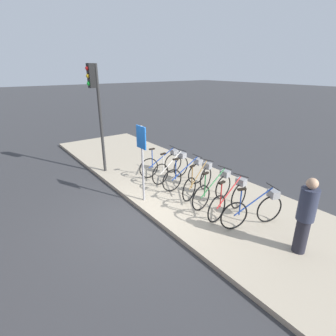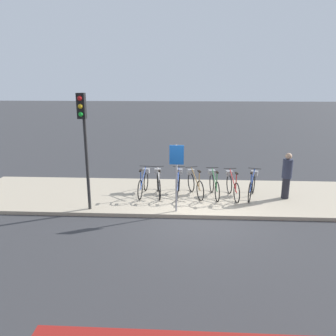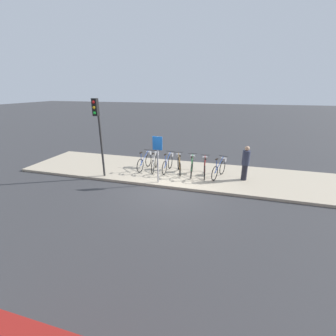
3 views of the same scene
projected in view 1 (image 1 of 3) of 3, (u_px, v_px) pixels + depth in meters
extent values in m
plane|color=#38383A|center=(148.00, 217.00, 6.90)|extent=(120.00, 120.00, 0.00)
cube|color=#B7A88E|center=(201.00, 195.00, 7.93)|extent=(16.57, 3.79, 0.12)
torus|color=black|center=(149.00, 168.00, 8.92)|extent=(0.10, 0.71, 0.71)
torus|color=black|center=(173.00, 163.00, 9.39)|extent=(0.10, 0.71, 0.71)
cylinder|color=navy|center=(161.00, 158.00, 9.05)|extent=(0.12, 0.99, 0.60)
cylinder|color=navy|center=(152.00, 159.00, 8.87)|extent=(0.03, 0.03, 0.64)
cube|color=black|center=(152.00, 149.00, 8.75)|extent=(0.09, 0.21, 0.04)
cylinder|color=#262626|center=(173.00, 147.00, 9.17)|extent=(0.46, 0.07, 0.02)
cube|color=gray|center=(174.00, 152.00, 9.27)|extent=(0.26, 0.22, 0.18)
torus|color=black|center=(160.00, 174.00, 8.41)|extent=(0.14, 0.71, 0.71)
torus|color=black|center=(181.00, 167.00, 9.05)|extent=(0.14, 0.71, 0.71)
cylinder|color=beige|center=(171.00, 162.00, 8.62)|extent=(0.17, 0.98, 0.60)
cylinder|color=beige|center=(163.00, 164.00, 8.38)|extent=(0.04, 0.04, 0.64)
cube|color=black|center=(163.00, 154.00, 8.26)|extent=(0.10, 0.21, 0.04)
cylinder|color=#262626|center=(181.00, 150.00, 8.83)|extent=(0.46, 0.09, 0.02)
cube|color=gray|center=(182.00, 155.00, 8.93)|extent=(0.27, 0.23, 0.18)
torus|color=black|center=(172.00, 180.00, 7.95)|extent=(0.06, 0.71, 0.71)
torus|color=black|center=(197.00, 174.00, 8.46)|extent=(0.06, 0.71, 0.71)
cylinder|color=navy|center=(185.00, 168.00, 8.10)|extent=(0.07, 0.99, 0.60)
cylinder|color=navy|center=(176.00, 170.00, 7.90)|extent=(0.03, 0.03, 0.64)
cube|color=black|center=(176.00, 159.00, 7.78)|extent=(0.08, 0.20, 0.04)
cylinder|color=#262626|center=(197.00, 156.00, 8.24)|extent=(0.46, 0.04, 0.02)
cube|color=gray|center=(198.00, 162.00, 8.34)|extent=(0.25, 0.21, 0.18)
torus|color=black|center=(189.00, 189.00, 7.36)|extent=(0.25, 0.68, 0.71)
torus|color=black|center=(206.00, 178.00, 8.09)|extent=(0.25, 0.68, 0.71)
cylinder|color=olive|center=(198.00, 175.00, 7.62)|extent=(0.34, 0.95, 0.60)
cylinder|color=olive|center=(192.00, 177.00, 7.34)|extent=(0.04, 0.04, 0.64)
cube|color=black|center=(192.00, 166.00, 7.22)|extent=(0.13, 0.21, 0.04)
cylinder|color=#262626|center=(207.00, 160.00, 7.88)|extent=(0.45, 0.16, 0.02)
cube|color=gray|center=(207.00, 166.00, 7.99)|extent=(0.29, 0.26, 0.18)
torus|color=black|center=(201.00, 198.00, 6.87)|extent=(0.12, 0.71, 0.71)
torus|color=black|center=(223.00, 187.00, 7.50)|extent=(0.12, 0.71, 0.71)
cylinder|color=#267238|center=(213.00, 183.00, 7.08)|extent=(0.15, 0.99, 0.60)
cylinder|color=#267238|center=(205.00, 185.00, 6.84)|extent=(0.04, 0.04, 0.64)
cube|color=black|center=(206.00, 173.00, 6.72)|extent=(0.09, 0.21, 0.04)
cylinder|color=#262626|center=(225.00, 168.00, 7.28)|extent=(0.46, 0.08, 0.02)
cube|color=gray|center=(225.00, 174.00, 7.38)|extent=(0.26, 0.23, 0.18)
torus|color=black|center=(217.00, 209.00, 6.34)|extent=(0.13, 0.71, 0.71)
torus|color=black|center=(239.00, 196.00, 6.97)|extent=(0.13, 0.71, 0.71)
cylinder|color=red|center=(229.00, 192.00, 6.55)|extent=(0.16, 0.99, 0.60)
cylinder|color=red|center=(221.00, 195.00, 6.31)|extent=(0.04, 0.04, 0.64)
cube|color=black|center=(222.00, 182.00, 6.19)|extent=(0.10, 0.21, 0.04)
cylinder|color=#262626|center=(241.00, 175.00, 6.75)|extent=(0.46, 0.08, 0.02)
cube|color=gray|center=(241.00, 182.00, 6.85)|extent=(0.26, 0.23, 0.18)
torus|color=black|center=(234.00, 216.00, 6.04)|extent=(0.26, 0.68, 0.71)
torus|color=black|center=(269.00, 209.00, 6.32)|extent=(0.26, 0.68, 0.71)
cylinder|color=navy|center=(253.00, 202.00, 6.08)|extent=(0.34, 0.95, 0.60)
cylinder|color=navy|center=(240.00, 203.00, 5.97)|extent=(0.04, 0.04, 0.64)
cube|color=black|center=(242.00, 189.00, 5.85)|extent=(0.13, 0.21, 0.04)
cylinder|color=#262626|center=(273.00, 187.00, 6.11)|extent=(0.44, 0.17, 0.02)
cube|color=gray|center=(273.00, 194.00, 6.19)|extent=(0.29, 0.27, 0.18)
cylinder|color=#23232D|center=(301.00, 236.00, 5.29)|extent=(0.26, 0.26, 0.75)
cylinder|color=#2D3347|center=(308.00, 205.00, 5.04)|extent=(0.34, 0.34, 0.67)
sphere|color=tan|center=(312.00, 184.00, 4.88)|extent=(0.22, 0.22, 0.22)
cylinder|color=#2D2D2D|center=(101.00, 121.00, 9.01)|extent=(0.10, 0.10, 3.69)
cube|color=black|center=(91.00, 76.00, 8.38)|extent=(0.24, 0.20, 0.75)
sphere|color=red|center=(87.00, 68.00, 8.25)|extent=(0.14, 0.14, 0.14)
sphere|color=gold|center=(88.00, 76.00, 8.33)|extent=(0.14, 0.14, 0.14)
sphere|color=green|center=(89.00, 83.00, 8.41)|extent=(0.14, 0.14, 0.14)
cylinder|color=#99999E|center=(143.00, 165.00, 7.14)|extent=(0.06, 0.06, 2.15)
cube|color=#1959B2|center=(141.00, 137.00, 6.85)|extent=(0.44, 0.03, 0.60)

